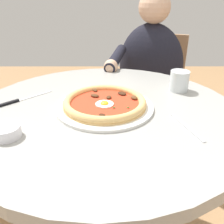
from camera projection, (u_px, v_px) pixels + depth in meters
name	position (u px, v px, depth m)	size (l,w,h in m)	color
dining_table	(105.00, 142.00, 0.90)	(0.92, 0.92, 0.74)	#999993
pizza_on_plate	(104.00, 104.00, 0.83)	(0.33, 0.33, 0.04)	white
water_glass	(179.00, 82.00, 0.96)	(0.07, 0.07, 0.08)	silver
steak_knife	(17.00, 101.00, 0.88)	(0.16, 0.16, 0.01)	silver
ramekin_capers	(6.00, 131.00, 0.67)	(0.08, 0.08, 0.03)	white
fork_utensil	(187.00, 127.00, 0.72)	(0.06, 0.16, 0.00)	#BCBCC1
diner_person	(148.00, 97.00, 1.54)	(0.49, 0.47, 1.10)	#282833
cafe_chair_diner	(153.00, 86.00, 1.65)	(0.52, 0.52, 0.84)	#957050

